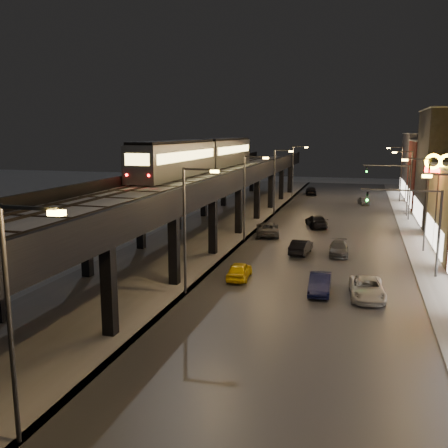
# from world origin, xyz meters

# --- Properties ---
(ground) EXTENTS (220.00, 220.00, 0.00)m
(ground) POSITION_xyz_m (0.00, 0.00, 0.00)
(ground) COLOR silver
(road_surface) EXTENTS (17.00, 120.00, 0.06)m
(road_surface) POSITION_xyz_m (7.50, 35.00, 0.03)
(road_surface) COLOR #46474D
(road_surface) RESTS_ON ground
(sidewalk_right) EXTENTS (4.00, 120.00, 0.14)m
(sidewalk_right) POSITION_xyz_m (17.50, 35.00, 0.07)
(sidewalk_right) COLOR #9FA1A8
(sidewalk_right) RESTS_ON ground
(under_viaduct_pavement) EXTENTS (11.00, 120.00, 0.06)m
(under_viaduct_pavement) POSITION_xyz_m (-6.00, 35.00, 0.03)
(under_viaduct_pavement) COLOR #9FA1A8
(under_viaduct_pavement) RESTS_ON ground
(elevated_viaduct) EXTENTS (9.00, 100.00, 6.30)m
(elevated_viaduct) POSITION_xyz_m (-6.00, 31.84, 5.62)
(elevated_viaduct) COLOR black
(elevated_viaduct) RESTS_ON ground
(viaduct_trackbed) EXTENTS (8.40, 100.00, 0.32)m
(viaduct_trackbed) POSITION_xyz_m (-6.01, 31.97, 6.39)
(viaduct_trackbed) COLOR #B2B7C1
(viaduct_trackbed) RESTS_ON elevated_viaduct
(viaduct_parapet_streetside) EXTENTS (0.30, 100.00, 1.10)m
(viaduct_parapet_streetside) POSITION_xyz_m (-1.65, 32.00, 6.85)
(viaduct_parapet_streetside) COLOR black
(viaduct_parapet_streetside) RESTS_ON elevated_viaduct
(viaduct_parapet_far) EXTENTS (0.30, 100.00, 1.10)m
(viaduct_parapet_far) POSITION_xyz_m (-10.35, 32.00, 6.85)
(viaduct_parapet_far) COLOR black
(viaduct_parapet_far) RESTS_ON elevated_viaduct
(building_f) EXTENTS (12.20, 16.20, 11.16)m
(building_f) POSITION_xyz_m (23.99, 76.00, 5.58)
(building_f) COLOR #40404C
(building_f) RESTS_ON ground
(streetlight_left_0) EXTENTS (2.57, 0.28, 9.00)m
(streetlight_left_0) POSITION_xyz_m (-0.43, -5.00, 5.24)
(streetlight_left_0) COLOR #38383A
(streetlight_left_0) RESTS_ON ground
(streetlight_left_1) EXTENTS (2.57, 0.28, 9.00)m
(streetlight_left_1) POSITION_xyz_m (-0.43, 13.00, 5.24)
(streetlight_left_1) COLOR #38383A
(streetlight_left_1) RESTS_ON ground
(streetlight_left_2) EXTENTS (2.57, 0.28, 9.00)m
(streetlight_left_2) POSITION_xyz_m (-0.43, 31.00, 5.24)
(streetlight_left_2) COLOR #38383A
(streetlight_left_2) RESTS_ON ground
(streetlight_right_2) EXTENTS (2.56, 0.28, 9.00)m
(streetlight_right_2) POSITION_xyz_m (16.73, 31.00, 5.24)
(streetlight_right_2) COLOR #38383A
(streetlight_right_2) RESTS_ON ground
(streetlight_left_3) EXTENTS (2.57, 0.28, 9.00)m
(streetlight_left_3) POSITION_xyz_m (-0.43, 49.00, 5.24)
(streetlight_left_3) COLOR #38383A
(streetlight_left_3) RESTS_ON ground
(streetlight_right_3) EXTENTS (2.56, 0.28, 9.00)m
(streetlight_right_3) POSITION_xyz_m (16.73, 49.00, 5.24)
(streetlight_right_3) COLOR #38383A
(streetlight_right_3) RESTS_ON ground
(streetlight_left_4) EXTENTS (2.57, 0.28, 9.00)m
(streetlight_left_4) POSITION_xyz_m (-0.43, 67.00, 5.24)
(streetlight_left_4) COLOR #38383A
(streetlight_left_4) RESTS_ON ground
(streetlight_right_4) EXTENTS (2.56, 0.28, 9.00)m
(streetlight_right_4) POSITION_xyz_m (16.73, 67.00, 5.24)
(streetlight_right_4) COLOR #38383A
(streetlight_right_4) RESTS_ON ground
(traffic_light_rig_a) EXTENTS (6.10, 0.34, 7.00)m
(traffic_light_rig_a) POSITION_xyz_m (15.84, 22.00, 4.50)
(traffic_light_rig_a) COLOR #38383A
(traffic_light_rig_a) RESTS_ON ground
(traffic_light_rig_b) EXTENTS (6.10, 0.34, 7.00)m
(traffic_light_rig_b) POSITION_xyz_m (15.84, 52.00, 4.50)
(traffic_light_rig_b) COLOR #38383A
(traffic_light_rig_b) RESTS_ON ground
(subway_train) EXTENTS (3.21, 38.77, 3.85)m
(subway_train) POSITION_xyz_m (-8.50, 41.43, 8.53)
(subway_train) COLOR gray
(subway_train) RESTS_ON viaduct_trackbed
(car_taxi) EXTENTS (1.83, 4.05, 1.35)m
(car_taxi) POSITION_xyz_m (2.14, 17.47, 0.67)
(car_taxi) COLOR yellow
(car_taxi) RESTS_ON ground
(car_near_white) EXTENTS (1.89, 4.29, 1.37)m
(car_near_white) POSITION_xyz_m (5.77, 27.04, 0.69)
(car_near_white) COLOR black
(car_near_white) RESTS_ON ground
(car_mid_silver) EXTENTS (3.50, 5.73, 1.48)m
(car_mid_silver) POSITION_xyz_m (1.12, 34.55, 0.74)
(car_mid_silver) COLOR #57585B
(car_mid_silver) RESTS_ON ground
(car_mid_dark) EXTENTS (3.36, 5.39, 1.46)m
(car_mid_dark) POSITION_xyz_m (5.91, 40.94, 0.73)
(car_mid_dark) COLOR black
(car_mid_dark) RESTS_ON ground
(car_far_white) EXTENTS (2.50, 4.75, 1.54)m
(car_far_white) POSITION_xyz_m (2.00, 72.43, 0.77)
(car_far_white) COLOR black
(car_far_white) RESTS_ON ground
(car_onc_silver) EXTENTS (1.60, 4.24, 1.38)m
(car_onc_silver) POSITION_xyz_m (8.51, 15.67, 0.69)
(car_onc_silver) COLOR #0C1035
(car_onc_silver) RESTS_ON ground
(car_onc_dark) EXTENTS (2.63, 5.07, 1.36)m
(car_onc_dark) POSITION_xyz_m (11.74, 15.43, 0.68)
(car_onc_dark) COLOR silver
(car_onc_dark) RESTS_ON ground
(car_onc_white) EXTENTS (1.89, 4.32, 1.24)m
(car_onc_white) POSITION_xyz_m (9.23, 27.46, 0.62)
(car_onc_white) COLOR #52555B
(car_onc_white) RESTS_ON ground
(car_onc_red) EXTENTS (2.18, 3.79, 1.21)m
(car_onc_red) POSITION_xyz_m (11.34, 62.12, 0.61)
(car_onc_red) COLOR gray
(car_onc_red) RESTS_ON ground
(sign_mcdonalds) EXTENTS (2.77, 0.35, 9.38)m
(sign_mcdonalds) POSITION_xyz_m (18.00, 31.68, 7.53)
(sign_mcdonalds) COLOR #38383A
(sign_mcdonalds) RESTS_ON ground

